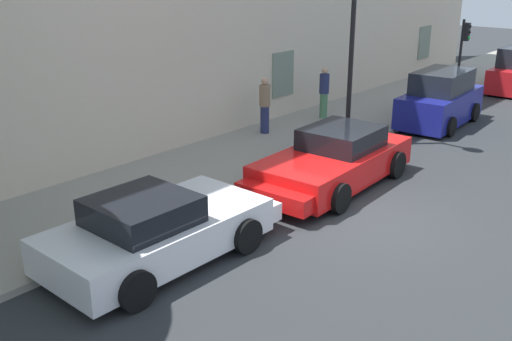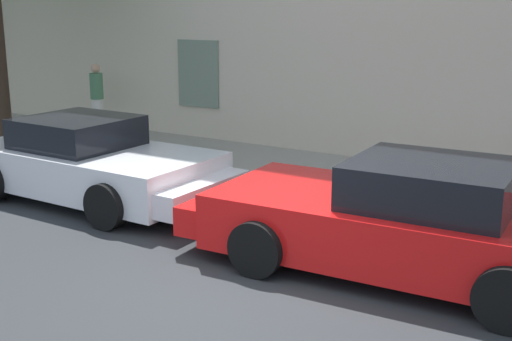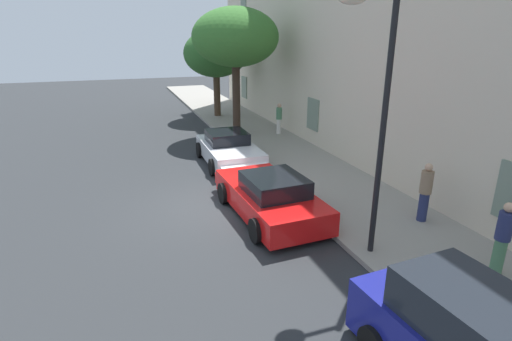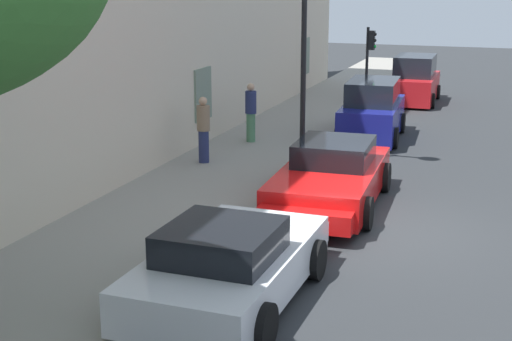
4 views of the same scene
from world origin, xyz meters
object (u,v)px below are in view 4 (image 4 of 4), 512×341
at_px(traffic_light, 370,55).
at_px(pedestrian_bystander, 251,112).
at_px(street_lamp, 320,0).
at_px(pedestrian_strolling, 203,129).
at_px(hatchback_parked, 372,112).
at_px(sportscar_yellow_flank, 329,180).
at_px(sportscar_red_lead, 233,262).
at_px(hatchback_distant, 414,82).

bearing_deg(traffic_light, pedestrian_bystander, 158.03).
xyz_separation_m(street_lamp, pedestrian_strolling, (-0.96, 2.81, -3.28)).
bearing_deg(hatchback_parked, sportscar_yellow_flank, -176.30).
height_order(sportscar_red_lead, pedestrian_bystander, pedestrian_bystander).
xyz_separation_m(hatchback_parked, pedestrian_strolling, (-4.97, 3.48, 0.21)).
bearing_deg(hatchback_distant, pedestrian_strolling, 162.85).
distance_m(sportscar_yellow_flank, hatchback_parked, 7.22).
distance_m(hatchback_distant, pedestrian_strolling, 12.75).
bearing_deg(pedestrian_strolling, hatchback_parked, -35.02).
bearing_deg(pedestrian_bystander, pedestrian_strolling, 173.50).
distance_m(street_lamp, pedestrian_strolling, 4.43).
distance_m(sportscar_red_lead, hatchback_parked, 12.28).
height_order(street_lamp, pedestrian_bystander, street_lamp).
bearing_deg(street_lamp, sportscar_yellow_flank, -160.47).
bearing_deg(sportscar_yellow_flank, traffic_light, 6.91).
relative_size(hatchback_parked, pedestrian_bystander, 2.31).
distance_m(hatchback_distant, street_lamp, 11.79).
bearing_deg(pedestrian_strolling, traffic_light, -17.22).
xyz_separation_m(street_lamp, pedestrian_bystander, (1.79, 2.50, -3.28)).
height_order(hatchback_parked, traffic_light, traffic_light).
bearing_deg(traffic_light, street_lamp, -178.70).
distance_m(hatchback_parked, pedestrian_strolling, 6.07).
relative_size(hatchback_parked, hatchback_distant, 1.05).
relative_size(traffic_light, pedestrian_bystander, 1.74).
bearing_deg(pedestrian_bystander, sportscar_red_lead, -161.51).
relative_size(hatchback_distant, street_lamp, 0.62).
height_order(hatchback_distant, pedestrian_strolling, pedestrian_strolling).
distance_m(hatchback_parked, hatchback_distant, 7.22).
height_order(hatchback_parked, pedestrian_strolling, pedestrian_strolling).
bearing_deg(sportscar_red_lead, traffic_light, 3.75).
height_order(sportscar_yellow_flank, hatchback_distant, hatchback_distant).
distance_m(sportscar_yellow_flank, hatchback_distant, 14.42).
xyz_separation_m(hatchback_parked, pedestrian_bystander, (-2.22, 3.17, 0.21)).
bearing_deg(hatchback_parked, pedestrian_strolling, 144.98).
xyz_separation_m(sportscar_yellow_flank, pedestrian_strolling, (2.24, 3.95, 0.42)).
height_order(sportscar_yellow_flank, pedestrian_strolling, pedestrian_strolling).
bearing_deg(street_lamp, pedestrian_bystander, 54.34).
relative_size(sportscar_yellow_flank, pedestrian_bystander, 2.91).
bearing_deg(sportscar_red_lead, sportscar_yellow_flank, -3.02).
relative_size(sportscar_red_lead, pedestrian_bystander, 2.64).
bearing_deg(pedestrian_bystander, traffic_light, -21.97).
height_order(traffic_light, pedestrian_bystander, traffic_light).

